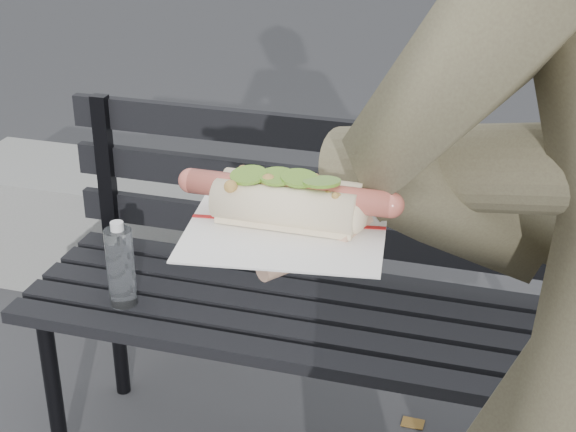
% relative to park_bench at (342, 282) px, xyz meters
% --- Properties ---
extents(park_bench, '(1.50, 0.44, 0.88)m').
position_rel_park_bench_xyz_m(park_bench, '(0.00, 0.00, 0.00)').
color(park_bench, black).
rests_on(park_bench, ground).
extents(concrete_block, '(1.20, 0.40, 0.40)m').
position_rel_park_bench_xyz_m(concrete_block, '(-0.89, 0.71, -0.32)').
color(concrete_block, slate).
rests_on(concrete_block, ground).
extents(held_hotdog, '(0.62, 0.31, 0.20)m').
position_rel_park_bench_xyz_m(held_hotdog, '(0.36, -0.95, 0.69)').
color(held_hotdog, brown).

